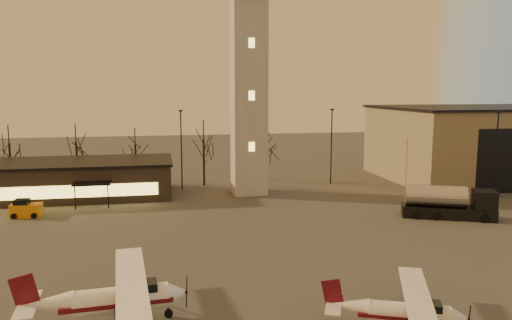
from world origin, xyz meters
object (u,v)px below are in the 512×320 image
at_px(control_tower, 249,59).
at_px(cessna_front, 411,318).
at_px(cessna_rear, 124,303).
at_px(fuel_truck, 448,205).
at_px(service_cart, 26,210).
at_px(hangar, 491,142).
at_px(terminal, 64,179).

bearing_deg(control_tower, cessna_front, -86.83).
distance_m(cessna_rear, fuel_truck, 34.78).
height_order(cessna_front, service_cart, cessna_front).
height_order(control_tower, cessna_rear, control_tower).
bearing_deg(fuel_truck, control_tower, 161.66).
bearing_deg(cessna_front, hangar, 73.15).
distance_m(cessna_rear, service_cart, 27.95).
height_order(hangar, cessna_rear, hangar).
bearing_deg(fuel_truck, hangar, 69.46).
relative_size(cessna_front, fuel_truck, 1.06).
bearing_deg(fuel_truck, cessna_rear, -127.03).
height_order(hangar, cessna_front, hangar).
bearing_deg(service_cart, control_tower, 20.83).
bearing_deg(hangar, service_cart, -169.50).
distance_m(control_tower, terminal, 26.24).
distance_m(hangar, cessna_rear, 61.16).
bearing_deg(terminal, fuel_truck, -23.84).
bearing_deg(cessna_rear, control_tower, 64.03).
relative_size(hangar, cessna_front, 3.16).
relative_size(cessna_front, service_cart, 3.28).
relative_size(hangar, cessna_rear, 2.52).
relative_size(terminal, cessna_front, 2.62).
relative_size(cessna_front, cessna_rear, 0.80).
distance_m(terminal, cessna_front, 45.75).
distance_m(control_tower, cessna_rear, 38.26).
xyz_separation_m(control_tower, fuel_truck, (17.43, -15.44, -15.03)).
height_order(control_tower, fuel_truck, control_tower).
distance_m(control_tower, fuel_truck, 27.71).
bearing_deg(cessna_front, service_cart, 154.13).
xyz_separation_m(cessna_front, service_cart, (-26.13, 29.76, -0.25)).
relative_size(terminal, fuel_truck, 2.79).
distance_m(hangar, terminal, 58.11).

